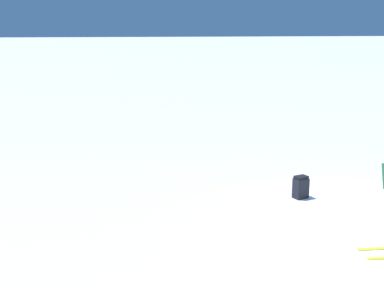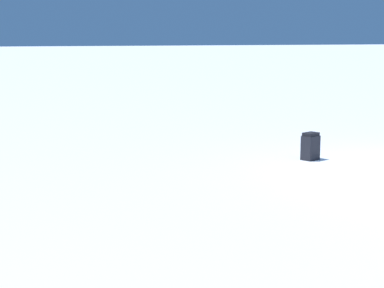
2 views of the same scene
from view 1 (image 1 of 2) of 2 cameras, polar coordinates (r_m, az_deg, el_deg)
name	(u,v)px [view 1 (image 1 of 2)]	position (r m, az deg, el deg)	size (l,w,h in m)	color
ground_plane	(373,223)	(10.85, 18.72, -8.03)	(300.00, 300.00, 0.00)	white
spare_backpack	(301,187)	(11.90, 11.52, -4.54)	(0.31, 0.36, 0.50)	black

